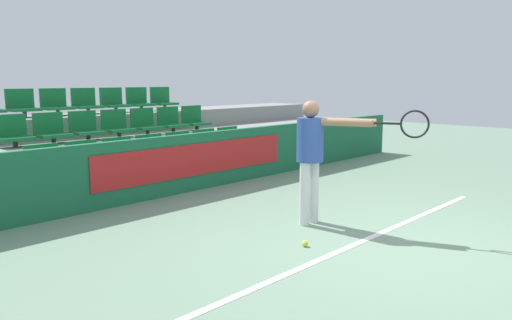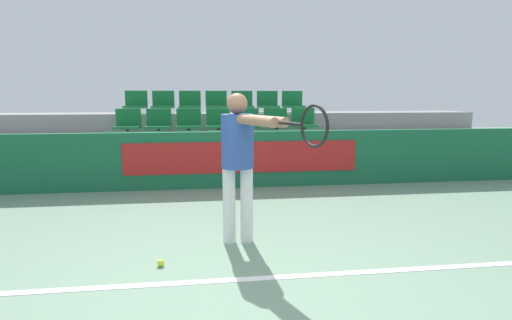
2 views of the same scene
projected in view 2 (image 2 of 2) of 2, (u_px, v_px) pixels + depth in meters
ground_plane at (249, 299)px, 2.98m from camera, size 30.00×30.00×0.00m
court_baseline at (245, 279)px, 3.30m from camera, size 5.62×0.08×0.01m
barrier_wall at (224, 160)px, 6.56m from camera, size 12.47×0.14×0.93m
bleacher_tier_front at (222, 170)px, 7.21m from camera, size 12.07×1.09×0.37m
bleacher_tier_middle at (219, 151)px, 8.25m from camera, size 12.07×1.09×0.75m
bleacher_tier_back at (217, 137)px, 9.29m from camera, size 12.07×1.09×1.12m
stadium_chair_0 at (118, 149)px, 7.04m from camera, size 0.50×0.39×0.50m
stadium_chair_1 at (153, 148)px, 7.12m from camera, size 0.50×0.39×0.50m
stadium_chair_2 at (187, 148)px, 7.19m from camera, size 0.50×0.39×0.50m
stadium_chair_3 at (221, 147)px, 7.27m from camera, size 0.50×0.39×0.50m
stadium_chair_4 at (254, 146)px, 7.35m from camera, size 0.50×0.39×0.50m
stadium_chair_5 at (286, 146)px, 7.43m from camera, size 0.50×0.39×0.50m
stadium_chair_6 at (318, 145)px, 7.51m from camera, size 0.50×0.39×0.50m
stadium_chair_7 at (128, 123)px, 8.04m from camera, size 0.50×0.39×0.50m
stadium_chair_8 at (159, 123)px, 8.12m from camera, size 0.50×0.39×0.50m
stadium_chair_9 at (189, 123)px, 8.20m from camera, size 0.50×0.39×0.50m
stadium_chair_10 at (218, 123)px, 8.28m from camera, size 0.50×0.39×0.50m
stadium_chair_11 at (247, 122)px, 8.36m from camera, size 0.50×0.39×0.50m
stadium_chair_12 at (276, 122)px, 8.44m from camera, size 0.50×0.39×0.50m
stadium_chair_13 at (304, 122)px, 8.52m from camera, size 0.50×0.39×0.50m
stadium_chair_14 at (136, 104)px, 9.05m from camera, size 0.50×0.39×0.50m
stadium_chair_15 at (163, 104)px, 9.13m from camera, size 0.50×0.39×0.50m
stadium_chair_16 at (190, 103)px, 9.21m from camera, size 0.50×0.39×0.50m
stadium_chair_17 at (216, 103)px, 9.29m from camera, size 0.50×0.39×0.50m
stadium_chair_18 at (242, 103)px, 9.37m from camera, size 0.50×0.39×0.50m
stadium_chair_19 at (268, 103)px, 9.45m from camera, size 0.50×0.39×0.50m
stadium_chair_20 at (293, 103)px, 9.52m from camera, size 0.50×0.39×0.50m
tennis_player at (241, 153)px, 3.95m from camera, size 0.71×1.44×1.53m
tennis_ball at (161, 263)px, 3.56m from camera, size 0.07×0.07×0.07m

